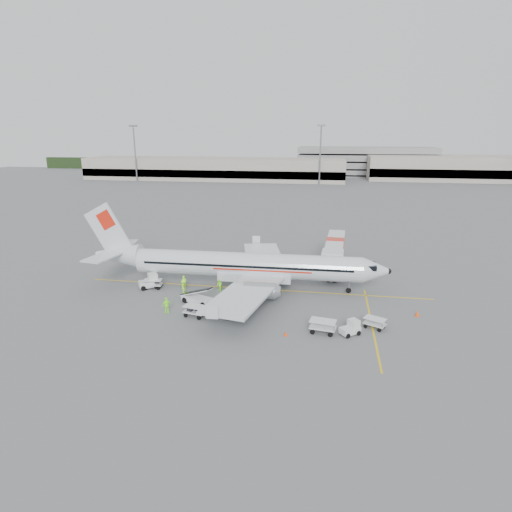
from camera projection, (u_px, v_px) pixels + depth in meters
The scene contains 26 objects.
ground at pixel (253, 289), 54.66m from camera, with size 360.00×360.00×0.00m, color #56595B.
stripe_lead at pixel (253, 289), 54.66m from camera, with size 44.00×0.20×0.01m, color yellow.
stripe_cross at pixel (371, 323), 44.82m from camera, with size 0.20×20.00×0.01m, color yellow.
terminal_west at pixel (214, 169), 183.03m from camera, with size 110.00×22.00×9.00m, color gray, non-canonical shape.
terminal_east at pixel (477, 168), 179.30m from camera, with size 90.00×26.00×10.00m, color gray, non-canonical shape.
parking_garage at pixel (365, 160), 200.24m from camera, with size 62.00×24.00×14.00m, color slate, non-canonical shape.
treeline at pixel (313, 166), 219.60m from camera, with size 300.00×3.00×6.00m, color black, non-canonical shape.
mast_west at pixel (135, 154), 174.72m from camera, with size 3.20×1.20×22.00m, color slate, non-canonical shape.
mast_center at pixel (320, 155), 162.58m from camera, with size 3.20×1.20×22.00m, color slate, non-canonical shape.
aircraft at pixel (247, 249), 53.61m from camera, with size 37.72×29.57×10.40m, color silver, non-canonical shape.
jet_bridge at pixel (335, 254), 62.31m from camera, with size 3.18×16.97×4.45m, color silver, non-canonical shape.
belt_loader at pixel (198, 292), 49.68m from camera, with size 5.09×1.91×2.75m, color silver, non-canonical shape.
tug_fore at pixel (350, 328), 42.02m from camera, with size 1.95×1.12×1.51m, color silver, non-canonical shape.
tug_mid at pixel (226, 309), 46.17m from camera, with size 2.32×1.33×1.79m, color silver, non-canonical shape.
tug_aft at pixel (149, 281), 54.65m from camera, with size 2.43×1.39×1.88m, color silver, non-canonical shape.
cart_loaded_a at pixel (195, 311), 46.25m from camera, with size 2.38×1.40×1.24m, color silver, non-canonical shape.
cart_loaded_b at pixel (153, 284), 54.66m from camera, with size 2.28×1.35×1.19m, color silver, non-canonical shape.
cart_empty_a at pixel (323, 327), 42.44m from camera, with size 2.56×1.52×1.34m, color silver, non-canonical shape.
cart_empty_b at pixel (375, 323), 43.47m from camera, with size 2.12×1.25×1.11m, color silver, non-canonical shape.
cone_nose at pixel (417, 313), 46.41m from camera, with size 0.43×0.43×0.71m, color #FF4509.
cone_port at pixel (281, 264), 64.03m from camera, with size 0.39×0.39×0.64m, color #FF4509.
cone_stbd at pixel (286, 333), 41.92m from camera, with size 0.33×0.33×0.54m, color #FF4509.
crew_a at pixel (184, 282), 54.41m from camera, with size 0.63×0.41×1.73m, color #91FF20.
crew_b at pixel (219, 285), 53.68m from camera, with size 0.77×0.60×1.59m, color #91FF20.
crew_c at pixel (184, 287), 52.76m from camera, with size 1.17×0.67×1.82m, color #91FF20.
crew_d at pixel (167, 305), 47.06m from camera, with size 1.06×0.44×1.82m, color #91FF20.
Camera 1 is at (8.98, -50.58, 19.16)m, focal length 30.00 mm.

